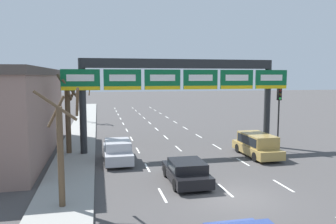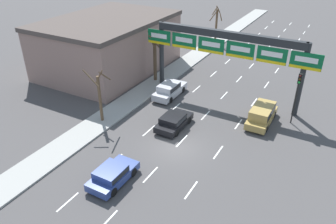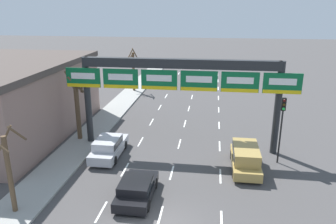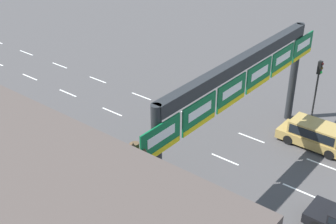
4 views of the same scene
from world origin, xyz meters
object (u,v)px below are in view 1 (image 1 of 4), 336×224
object	(u,v)px
sign_gantry	(181,80)
car_silver	(118,150)
tree_bare_second	(68,112)
tree_bare_closest	(84,99)
suv_gold	(257,144)
car_black	(186,171)
traffic_light_near_gantry	(279,107)
tree_bare_third	(61,147)

from	to	relation	value
sign_gantry	car_silver	world-z (taller)	sign_gantry
sign_gantry	tree_bare_second	bearing A→B (deg)	177.56
tree_bare_closest	car_silver	bearing A→B (deg)	-81.76
suv_gold	car_black	size ratio (longest dim) A/B	1.15
car_black	car_silver	world-z (taller)	car_silver
traffic_light_near_gantry	tree_bare_closest	world-z (taller)	tree_bare_closest
car_silver	traffic_light_near_gantry	distance (m)	12.80
sign_gantry	traffic_light_near_gantry	xyz separation A→B (m)	(7.43, -1.69, -2.11)
traffic_light_near_gantry	tree_bare_closest	bearing A→B (deg)	128.56
sign_gantry	car_black	distance (m)	9.28
tree_bare_closest	tree_bare_third	size ratio (longest dim) A/B	1.08
sign_gantry	tree_bare_second	size ratio (longest dim) A/B	3.02
car_silver	traffic_light_near_gantry	size ratio (longest dim) A/B	0.96
car_silver	tree_bare_second	bearing A→B (deg)	141.59
suv_gold	traffic_light_near_gantry	world-z (taller)	traffic_light_near_gantry
sign_gantry	traffic_light_near_gantry	distance (m)	7.91
car_silver	tree_bare_second	world-z (taller)	tree_bare_second
tree_bare_closest	tree_bare_second	distance (m)	17.25
tree_bare_second	sign_gantry	bearing A→B (deg)	-2.44
car_silver	traffic_light_near_gantry	xyz separation A→B (m)	(12.49, 0.65, 2.68)
car_silver	tree_bare_second	xyz separation A→B (m)	(-3.41, 2.70, 2.40)
car_black	traffic_light_near_gantry	world-z (taller)	traffic_light_near_gantry
suv_gold	tree_bare_closest	distance (m)	24.41
traffic_light_near_gantry	tree_bare_closest	size ratio (longest dim) A/B	0.86
sign_gantry	car_silver	distance (m)	7.35
car_black	car_silver	distance (m)	6.36
car_black	car_silver	size ratio (longest dim) A/B	0.87
traffic_light_near_gantry	tree_bare_second	size ratio (longest dim) A/B	0.83
sign_gantry	tree_bare_third	size ratio (longest dim) A/B	3.38
traffic_light_near_gantry	tree_bare_closest	xyz separation A→B (m)	(-15.38, 19.30, -0.42)
car_silver	tree_bare_second	distance (m)	4.97
suv_gold	tree_bare_second	bearing A→B (deg)	166.06
suv_gold	tree_bare_second	xyz separation A→B (m)	(-13.46, 3.34, 2.27)
traffic_light_near_gantry	car_silver	bearing A→B (deg)	-177.04
traffic_light_near_gantry	tree_bare_third	xyz separation A→B (m)	(-15.34, -8.37, -0.68)
sign_gantry	suv_gold	world-z (taller)	sign_gantry
tree_bare_closest	tree_bare_third	distance (m)	27.66
tree_bare_closest	tree_bare_second	size ratio (longest dim) A/B	0.97
tree_bare_second	tree_bare_third	bearing A→B (deg)	-86.89
tree_bare_closest	tree_bare_second	xyz separation A→B (m)	(-0.52, -17.24, 0.14)
car_silver	tree_bare_third	size ratio (longest dim) A/B	0.90
sign_gantry	car_silver	xyz separation A→B (m)	(-5.06, -2.34, -4.79)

